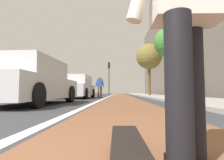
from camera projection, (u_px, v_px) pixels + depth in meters
name	position (u px, v px, depth m)	size (l,w,h in m)	color
ground_plane	(122.00, 99.00, 10.25)	(80.00, 80.00, 0.00)	#38383D
bike_lane_paint	(120.00, 95.00, 24.21)	(56.00, 1.93, 0.00)	brown
lane_stripe_white	(111.00, 96.00, 20.26)	(52.00, 0.16, 0.01)	silver
sidewalk_curb	(154.00, 96.00, 18.10)	(52.00, 3.20, 0.10)	#9E9B93
building_facade	(172.00, 43.00, 22.39)	(40.00, 1.20, 12.98)	#6C6459
skateboard	(127.00, 141.00, 1.18)	(0.84, 0.21, 0.11)	yellow
skater_person	(186.00, 3.00, 1.07)	(0.46, 0.72, 1.64)	black
parked_car_near	(31.00, 83.00, 5.99)	(4.56, 2.11, 1.49)	silver
parked_car_mid	(76.00, 87.00, 12.04)	(4.50, 2.05, 1.49)	silver
traffic_light	(109.00, 72.00, 24.30)	(0.33, 0.28, 4.38)	#2D2D2D
street_tree_mid	(170.00, 43.00, 11.02)	(1.91, 1.91, 4.38)	brown
street_tree_far	(149.00, 57.00, 18.69)	(2.63, 2.63, 5.37)	brown
pedestrian_distant	(100.00, 85.00, 14.45)	(0.46, 0.72, 1.66)	brown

